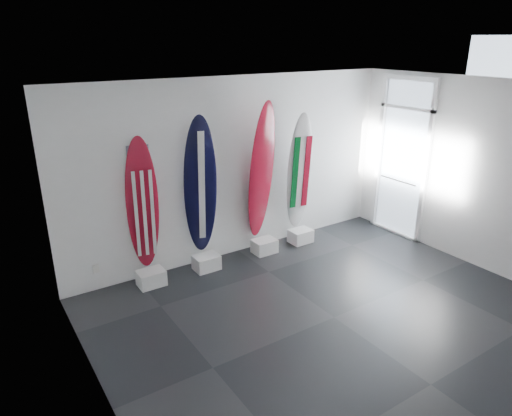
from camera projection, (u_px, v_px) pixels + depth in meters
floor at (334, 317)px, 6.22m from camera, size 6.00×6.00×0.00m
ceiling at (350, 89)px, 5.19m from camera, size 6.00×6.00×0.00m
wall_back at (237, 169)px, 7.66m from camera, size 6.00×0.00×6.00m
wall_left at (95, 279)px, 4.16m from camera, size 0.00×5.00×5.00m
wall_right at (482, 176)px, 7.25m from camera, size 0.00×5.00×5.00m
display_block_usa at (151, 278)px, 7.00m from camera, size 0.40×0.30×0.24m
surfboard_usa at (142, 205)px, 6.68m from camera, size 0.51×0.35×2.07m
display_block_navy at (206, 262)px, 7.48m from camera, size 0.40×0.30×0.24m
surfboard_navy at (200, 187)px, 7.13m from camera, size 0.60×0.49×2.28m
display_block_swiss at (264, 246)px, 8.07m from camera, size 0.40×0.30×0.24m
surfboard_swiss at (262, 172)px, 7.69m from camera, size 0.60×0.46×2.40m
display_block_italy at (301, 236)px, 8.49m from camera, size 0.40×0.30×0.24m
surfboard_italy at (299, 172)px, 8.15m from camera, size 0.52×0.33×2.14m
wall_outlet at (96, 269)px, 6.79m from camera, size 0.09×0.02×0.13m
glass_door at (402, 160)px, 8.48m from camera, size 0.12×1.16×2.85m
balcony at (441, 195)px, 9.48m from camera, size 2.80×2.20×1.20m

